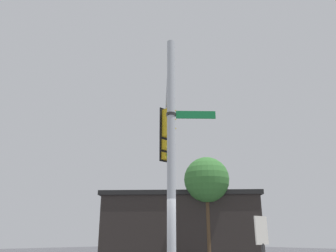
# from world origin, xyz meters

# --- Properties ---
(signal_pole) EXTENTS (0.23, 0.23, 7.14)m
(signal_pole) POSITION_xyz_m (0.00, 0.00, 3.57)
(signal_pole) COLOR #ADB2B7
(signal_pole) RESTS_ON ground
(mast_arm) EXTENTS (5.74, 6.39, 0.20)m
(mast_arm) POSITION_xyz_m (-2.79, -3.13, 6.41)
(mast_arm) COLOR #ADB2B7
(traffic_light_nearest_pole) EXTENTS (0.54, 0.49, 1.31)m
(traffic_light_nearest_pole) POSITION_xyz_m (-2.05, -2.27, 5.61)
(traffic_light_nearest_pole) COLOR black
(traffic_light_mid_inner) EXTENTS (0.54, 0.49, 1.31)m
(traffic_light_mid_inner) POSITION_xyz_m (-3.35, -3.72, 5.61)
(traffic_light_mid_inner) COLOR black
(traffic_light_mid_outer) EXTENTS (0.54, 0.49, 1.31)m
(traffic_light_mid_outer) POSITION_xyz_m (-4.65, -5.18, 5.61)
(traffic_light_mid_outer) COLOR black
(street_name_sign) EXTENTS (1.07, 0.97, 0.22)m
(street_name_sign) POSITION_xyz_m (-0.29, 0.26, 4.82)
(street_name_sign) COLOR #147238
(storefront_building) EXTENTS (11.38, 11.53, 4.41)m
(storefront_building) POSITION_xyz_m (-11.32, -10.85, 2.21)
(storefront_building) COLOR #282321
(storefront_building) RESTS_ON ground
(tree_by_storefront) EXTENTS (2.93, 2.93, 6.52)m
(tree_by_storefront) POSITION_xyz_m (-10.65, -7.78, 5.02)
(tree_by_storefront) COLOR #4C3823
(tree_by_storefront) RESTS_ON ground
(historical_marker) EXTENTS (0.60, 0.08, 2.13)m
(historical_marker) POSITION_xyz_m (-2.54, 0.98, 1.40)
(historical_marker) COLOR #333333
(historical_marker) RESTS_ON ground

